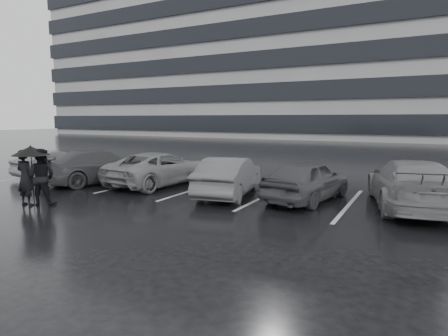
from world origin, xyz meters
The scene contains 12 objects.
ground centered at (0.00, 0.00, 0.00)m, with size 160.00×160.00×0.00m, color black.
office_building centered at (-22.00, 48.00, 14.34)m, with size 61.00×26.00×29.00m.
car_main centered at (2.06, 2.46, 0.68)m, with size 1.61×3.99×1.36m, color black.
car_west_a centered at (-0.56, 1.99, 0.67)m, with size 1.43×4.09×1.35m, color #303032.
car_west_b centered at (-4.03, 2.57, 0.66)m, with size 2.19×4.76×1.32m, color #505053.
car_west_c centered at (-6.50, 1.79, 0.69)m, with size 1.94×4.76×1.38m, color black.
car_west_d centered at (-9.57, 2.05, 0.60)m, with size 1.27×3.65×1.20m, color #303032.
car_east centered at (5.08, 2.83, 0.73)m, with size 2.06×5.06×1.47m, color #505053.
pedestrian_left centered at (-5.39, -2.29, 0.87)m, with size 0.63×0.42×1.74m, color black.
pedestrian_right centered at (-5.01, -2.02, 0.88)m, with size 0.85×0.67×1.76m, color black.
umbrella centered at (-5.20, -2.19, 1.70)m, with size 1.10×1.10×1.86m.
stall_stripes centered at (-0.80, 2.50, 0.00)m, with size 19.72×5.00×0.00m.
Camera 1 is at (5.29, -9.43, 2.67)m, focal length 30.00 mm.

